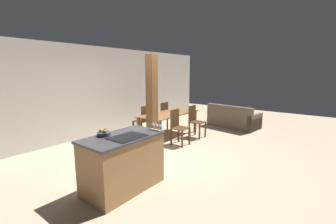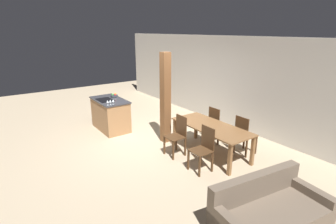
# 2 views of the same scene
# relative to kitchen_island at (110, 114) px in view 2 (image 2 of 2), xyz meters

# --- Properties ---
(ground_plane) EXTENTS (16.00, 16.00, 0.00)m
(ground_plane) POSITION_rel_kitchen_island_xyz_m (1.46, 0.44, -0.46)
(ground_plane) COLOR tan
(wall_back) EXTENTS (11.20, 0.08, 2.70)m
(wall_back) POSITION_rel_kitchen_island_xyz_m (1.46, 3.19, 0.89)
(wall_back) COLOR beige
(wall_back) RESTS_ON ground_plane
(kitchen_island) EXTENTS (1.34, 0.75, 0.93)m
(kitchen_island) POSITION_rel_kitchen_island_xyz_m (0.00, 0.00, 0.00)
(kitchen_island) COLOR #9E7047
(kitchen_island) RESTS_ON ground_plane
(fruit_bowl) EXTENTS (0.22, 0.22, 0.10)m
(fruit_bowl) POSITION_rel_kitchen_island_xyz_m (-0.18, 0.24, 0.51)
(fruit_bowl) COLOR #383D47
(fruit_bowl) RESTS_ON kitchen_island
(wine_glass_near) EXTENTS (0.06, 0.06, 0.14)m
(wine_glass_near) POSITION_rel_kitchen_island_xyz_m (0.60, -0.30, 0.57)
(wine_glass_near) COLOR silver
(wine_glass_near) RESTS_ON kitchen_island
(wine_glass_middle) EXTENTS (0.06, 0.06, 0.14)m
(wine_glass_middle) POSITION_rel_kitchen_island_xyz_m (0.60, -0.22, 0.57)
(wine_glass_middle) COLOR silver
(wine_glass_middle) RESTS_ON kitchen_island
(wine_glass_far) EXTENTS (0.06, 0.06, 0.14)m
(wine_glass_far) POSITION_rel_kitchen_island_xyz_m (0.60, -0.14, 0.57)
(wine_glass_far) COLOR silver
(wine_glass_far) RESTS_ON kitchen_island
(dining_table) EXTENTS (1.99, 0.85, 0.72)m
(dining_table) POSITION_rel_kitchen_island_xyz_m (2.93, 1.26, 0.17)
(dining_table) COLOR brown
(dining_table) RESTS_ON ground_plane
(dining_chair_near_left) EXTENTS (0.40, 0.40, 0.95)m
(dining_chair_near_left) POSITION_rel_kitchen_island_xyz_m (2.48, 0.61, 0.04)
(dining_chair_near_left) COLOR #472D19
(dining_chair_near_left) RESTS_ON ground_plane
(dining_chair_near_right) EXTENTS (0.40, 0.40, 0.95)m
(dining_chair_near_right) POSITION_rel_kitchen_island_xyz_m (3.38, 0.61, 0.04)
(dining_chair_near_right) COLOR #472D19
(dining_chair_near_right) RESTS_ON ground_plane
(dining_chair_far_left) EXTENTS (0.40, 0.40, 0.95)m
(dining_chair_far_left) POSITION_rel_kitchen_island_xyz_m (2.48, 1.91, 0.04)
(dining_chair_far_left) COLOR #472D19
(dining_chair_far_left) RESTS_ON ground_plane
(dining_chair_far_right) EXTENTS (0.40, 0.40, 0.95)m
(dining_chair_far_right) POSITION_rel_kitchen_island_xyz_m (3.38, 1.91, 0.04)
(dining_chair_far_right) COLOR #472D19
(dining_chair_far_right) RESTS_ON ground_plane
(couch) EXTENTS (1.08, 1.80, 0.80)m
(couch) POSITION_rel_kitchen_island_xyz_m (5.28, 0.18, -0.20)
(couch) COLOR brown
(couch) RESTS_ON ground_plane
(timber_post) EXTENTS (0.21, 0.21, 2.35)m
(timber_post) POSITION_rel_kitchen_island_xyz_m (1.68, 0.83, 0.71)
(timber_post) COLOR brown
(timber_post) RESTS_ON ground_plane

